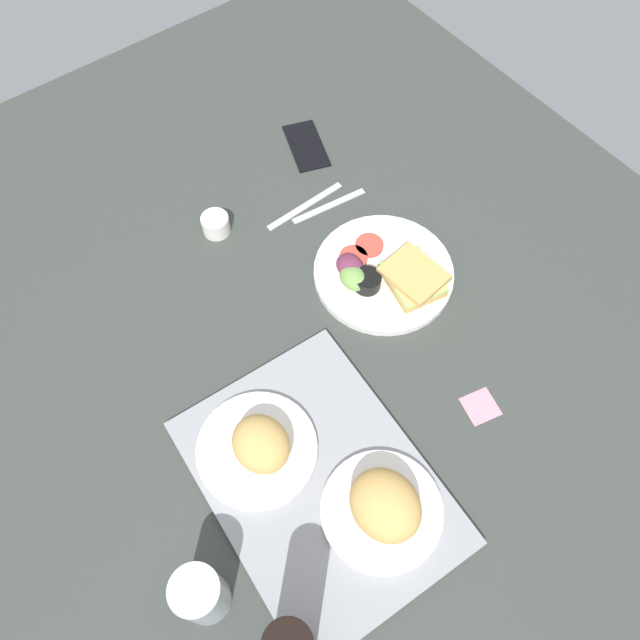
{
  "coord_description": "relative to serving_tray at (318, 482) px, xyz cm",
  "views": [
    {
      "loc": [
        -42.07,
        36.33,
        102.54
      ],
      "look_at": [
        2.0,
        3.0,
        4.0
      ],
      "focal_mm": 35.18,
      "sensor_mm": 36.0,
      "label": 1
    }
  ],
  "objects": [
    {
      "name": "cell_phone",
      "position": [
        61.43,
        -43.08,
        -0.4
      ],
      "size": [
        15.99,
        11.67,
        0.8
      ],
      "primitive_type": "cube",
      "rotation": [
        0.0,
        0.0,
        -0.35
      ],
      "color": "black",
      "rests_on": "ground_plane"
    },
    {
      "name": "bread_plate_near",
      "position": [
        -10.13,
        -5.03,
        4.59
      ],
      "size": [
        19.28,
        19.28,
        9.47
      ],
      "color": "white",
      "rests_on": "serving_tray"
    },
    {
      "name": "knife",
      "position": [
        47.87,
        -32.73,
        -0.55
      ],
      "size": [
        1.92,
        19.03,
        0.5
      ],
      "primitive_type": "cube",
      "rotation": [
        0.0,
        0.0,
        1.6
      ],
      "color": "#B7B7BC",
      "rests_on": "ground_plane"
    },
    {
      "name": "sticky_note",
      "position": [
        -6.41,
        -30.68,
        -0.74
      ],
      "size": [
        6.74,
        6.74,
        0.12
      ],
      "primitive_type": "cube",
      "rotation": [
        0.0,
        0.0,
        -0.23
      ],
      "color": "pink",
      "rests_on": "ground_plane"
    },
    {
      "name": "fork",
      "position": [
        44.87,
        -36.73,
        -0.55
      ],
      "size": [
        3.62,
        17.04,
        0.5
      ],
      "primitive_type": "cube",
      "rotation": [
        0.0,
        0.0,
        1.44
      ],
      "color": "#B7B7BC",
      "rests_on": "ground_plane"
    },
    {
      "name": "bread_plate_far",
      "position": [
        9.5,
        4.7,
        3.69
      ],
      "size": [
        19.98,
        19.98,
        8.33
      ],
      "color": "white",
      "rests_on": "serving_tray"
    },
    {
      "name": "drinking_glass",
      "position": [
        -3.97,
        23.67,
        5.49
      ],
      "size": [
        7.19,
        7.19,
        12.57
      ],
      "primitive_type": "cylinder",
      "color": "silver",
      "rests_on": "ground_plane"
    },
    {
      "name": "serving_tray",
      "position": [
        0.0,
        0.0,
        0.0
      ],
      "size": [
        46.99,
        35.77,
        1.6
      ],
      "primitive_type": "cube",
      "rotation": [
        0.0,
        0.0,
        -0.06
      ],
      "color": "gray",
      "rests_on": "ground_plane"
    },
    {
      "name": "espresso_cup",
      "position": [
        53.69,
        -14.69,
        1.2
      ],
      "size": [
        5.6,
        5.6,
        4.0
      ],
      "primitive_type": "cylinder",
      "color": "silver",
      "rests_on": "ground_plane"
    },
    {
      "name": "ground_plane",
      "position": [
        20.47,
        -20.44,
        -2.3
      ],
      "size": [
        190.0,
        150.0,
        3.0
      ],
      "primitive_type": "cube",
      "color": "#383D38"
    },
    {
      "name": "plate_with_salad",
      "position": [
        24.21,
        -34.32,
        0.96
      ],
      "size": [
        27.18,
        27.18,
        5.4
      ],
      "color": "white",
      "rests_on": "ground_plane"
    }
  ]
}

